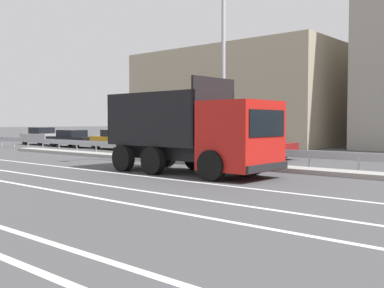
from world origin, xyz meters
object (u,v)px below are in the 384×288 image
object	(u,v)px
dump_truck	(208,139)
parked_car_2	(118,140)
parked_car_0	(41,136)
parked_car_3	(185,143)
median_road_sign	(276,136)
parked_car_4	(251,145)
street_lamp_1	(222,34)
parked_car_1	(73,138)

from	to	relation	value
dump_truck	parked_car_2	size ratio (longest dim) A/B	1.46
parked_car_0	parked_car_3	xyz separation A→B (m)	(16.32, 0.37, -0.12)
median_road_sign	parked_car_4	distance (m)	6.19
dump_truck	street_lamp_1	distance (m)	5.50
parked_car_4	median_road_sign	bearing A→B (deg)	40.00
street_lamp_1	parked_car_1	world-z (taller)	street_lamp_1
parked_car_1	parked_car_2	xyz separation A→B (m)	(5.40, 0.10, 0.04)
parked_car_2	parked_car_3	distance (m)	5.88
dump_truck	parked_car_0	world-z (taller)	dump_truck
median_road_sign	parked_car_0	distance (m)	26.39
parked_car_2	parked_car_0	bearing A→B (deg)	-86.17
parked_car_2	parked_car_3	xyz separation A→B (m)	(5.85, 0.53, -0.09)
median_road_sign	parked_car_0	xyz separation A→B (m)	(-25.93, 4.84, -0.65)
parked_car_1	parked_car_4	distance (m)	16.71
street_lamp_1	parked_car_0	distance (m)	24.42
parked_car_1	parked_car_3	bearing A→B (deg)	91.90
median_road_sign	parked_car_2	bearing A→B (deg)	163.14
parked_car_4	parked_car_1	bearing A→B (deg)	-92.66
dump_truck	parked_car_0	size ratio (longest dim) A/B	1.74
median_road_sign	parked_car_3	size ratio (longest dim) A/B	0.66
dump_truck	parked_car_3	distance (m)	11.98
dump_truck	parked_car_3	size ratio (longest dim) A/B	1.81
dump_truck	parked_car_3	xyz separation A→B (m)	(-8.58, 8.32, -0.72)
parked_car_2	parked_car_4	size ratio (longest dim) A/B	1.03
dump_truck	parked_car_2	distance (m)	16.42
street_lamp_1	parked_car_1	xyz separation A→B (m)	(-18.29, 4.81, -5.09)
street_lamp_1	parked_car_3	bearing A→B (deg)	142.28
dump_truck	street_lamp_1	bearing A→B (deg)	-150.82
dump_truck	median_road_sign	bearing A→B (deg)	162.61
dump_truck	parked_car_4	world-z (taller)	dump_truck
dump_truck	parked_car_4	xyz separation A→B (m)	(-3.13, 7.64, -0.66)
dump_truck	street_lamp_1	size ratio (longest dim) A/B	0.67
dump_truck	parked_car_4	distance (m)	8.28
parked_car_3	median_road_sign	bearing A→B (deg)	65.71
parked_car_2	parked_car_1	bearing A→B (deg)	-84.28
parked_car_3	parked_car_4	size ratio (longest dim) A/B	0.83
dump_truck	median_road_sign	distance (m)	3.27
parked_car_4	parked_car_0	bearing A→B (deg)	-93.28
parked_car_4	parked_car_3	bearing A→B (deg)	-99.57
parked_car_2	parked_car_4	distance (m)	11.31
parked_car_1	parked_car_3	size ratio (longest dim) A/B	1.24
dump_truck	parked_car_0	xyz separation A→B (m)	(-24.91, 7.95, -0.60)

